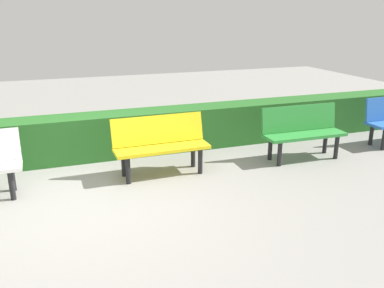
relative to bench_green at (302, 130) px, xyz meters
name	(u,v)px	position (x,y,z in m)	size (l,w,h in m)	color
ground_plane	(84,205)	(3.57, 0.59, -0.48)	(21.49, 21.49, 0.00)	gray
bench_green	(302,130)	(0.00, 0.00, 0.00)	(1.37, 0.47, 0.86)	#2D8C38
bench_yellow	(160,143)	(2.36, -0.12, 0.00)	(1.40, 0.49, 0.86)	yellow
hedge_row	(137,132)	(2.49, -1.16, -0.12)	(17.49, 0.56, 0.72)	#266023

